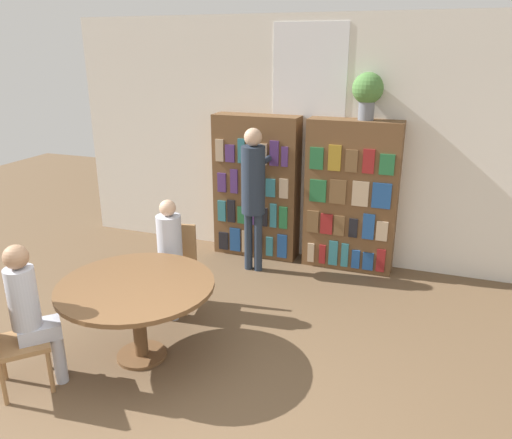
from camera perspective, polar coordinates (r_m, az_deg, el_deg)
The scene contains 10 objects.
wall_back at distance 6.30m, azimuth 5.93°, elevation 8.81°, with size 6.40×0.07×3.00m.
bookshelf_left at distance 6.43m, azimuth 0.05°, elevation 3.70°, with size 1.10×0.34×1.83m.
bookshelf_right at distance 6.14m, azimuth 10.80°, elevation 2.60°, with size 1.10×0.34×1.83m.
flower_vase at distance 5.90m, azimuth 12.64°, elevation 14.11°, with size 0.35×0.35×0.53m.
reading_table at distance 4.44m, azimuth -13.48°, elevation -8.31°, with size 1.34×1.34×0.72m.
chair_near_camera at distance 4.45m, azimuth -26.33°, elevation -11.95°, with size 0.57×0.57×0.87m.
chair_left_side at distance 5.34m, azimuth -9.18°, elevation -4.82°, with size 0.46×0.46×0.87m.
seated_reader_left at distance 5.11m, azimuth -9.95°, elevation -3.66°, with size 0.30×0.38×1.21m.
seated_reader_right at distance 4.35m, azimuth -24.28°, elevation -9.28°, with size 0.38×0.39×1.23m.
librarian_standing at distance 5.89m, azimuth -0.30°, elevation 3.83°, with size 0.28×0.55×1.76m.
Camera 1 is at (1.52, -2.16, 2.63)m, focal length 35.00 mm.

